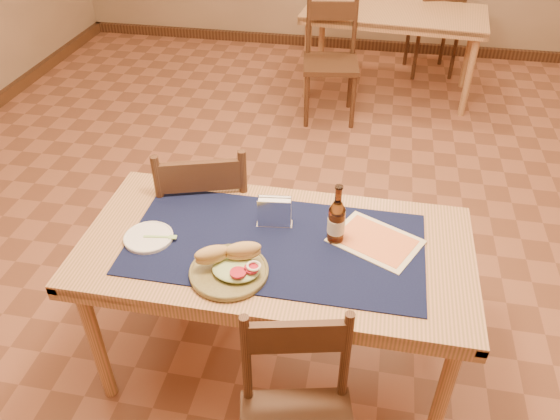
% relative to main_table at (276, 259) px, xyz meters
% --- Properties ---
extents(room, '(6.04, 7.04, 2.84)m').
position_rel_main_table_xyz_m(room, '(0.00, 0.80, 0.73)').
color(room, '#985C42').
rests_on(room, ground).
extents(main_table, '(1.60, 0.80, 0.75)m').
position_rel_main_table_xyz_m(main_table, '(0.00, 0.00, 0.00)').
color(main_table, tan).
rests_on(main_table, ground).
extents(placemat, '(1.20, 0.60, 0.01)m').
position_rel_main_table_xyz_m(placemat, '(0.00, 0.00, 0.09)').
color(placemat, '#0E1633').
rests_on(placemat, main_table).
extents(baseboard, '(6.00, 7.00, 0.10)m').
position_rel_main_table_xyz_m(baseboard, '(0.00, 0.80, -0.62)').
color(baseboard, '#4A2E1A').
rests_on(baseboard, ground).
extents(back_table, '(1.60, 0.89, 0.75)m').
position_rel_main_table_xyz_m(back_table, '(0.42, 3.21, 0.00)').
color(back_table, tan).
rests_on(back_table, ground).
extents(chair_main_far, '(0.56, 0.56, 0.96)m').
position_rel_main_table_xyz_m(chair_main_far, '(-0.45, 0.43, -0.17)').
color(chair_main_far, '#4A2E1A').
rests_on(chair_main_far, ground).
extents(chair_back_near, '(0.50, 0.50, 0.96)m').
position_rel_main_table_xyz_m(chair_back_near, '(-0.06, 2.65, -0.17)').
color(chair_back_near, '#4A2E1A').
rests_on(chair_back_near, ground).
extents(chair_back_far, '(0.51, 0.51, 0.93)m').
position_rel_main_table_xyz_m(chair_back_far, '(0.82, 3.72, -0.19)').
color(chair_back_far, '#4A2E1A').
rests_on(chair_back_far, ground).
extents(sandwich_plate, '(0.30, 0.30, 0.12)m').
position_rel_main_table_xyz_m(sandwich_plate, '(-0.13, -0.20, 0.12)').
color(sandwich_plate, olive).
rests_on(sandwich_plate, placemat).
extents(side_plate, '(0.20, 0.20, 0.02)m').
position_rel_main_table_xyz_m(side_plate, '(-0.52, -0.07, 0.10)').
color(side_plate, white).
rests_on(side_plate, placemat).
extents(fork, '(0.14, 0.04, 0.00)m').
position_rel_main_table_xyz_m(fork, '(-0.46, -0.07, 0.10)').
color(fork, '#98CC70').
rests_on(fork, side_plate).
extents(beer_bottle, '(0.07, 0.07, 0.27)m').
position_rel_main_table_xyz_m(beer_bottle, '(0.24, 0.07, 0.19)').
color(beer_bottle, '#49240D').
rests_on(beer_bottle, placemat).
extents(napkin_holder, '(0.16, 0.07, 0.13)m').
position_rel_main_table_xyz_m(napkin_holder, '(-0.03, 0.12, 0.15)').
color(napkin_holder, white).
rests_on(napkin_holder, placemat).
extents(menu_card, '(0.42, 0.37, 0.01)m').
position_rel_main_table_xyz_m(menu_card, '(0.40, 0.09, 0.09)').
color(menu_card, beige).
rests_on(menu_card, placemat).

